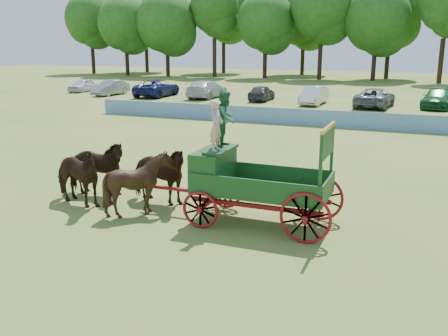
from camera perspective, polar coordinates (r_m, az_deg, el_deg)
ground at (r=15.94m, az=-9.06°, el=-4.78°), size 160.00×160.00×0.00m
horse_lead_left at (r=16.67m, az=-16.70°, el=-0.88°), size 2.48×1.57×1.94m
horse_lead_right at (r=17.51m, az=-14.48°, el=-0.02°), size 2.43×1.36×1.94m
horse_wheel_left at (r=15.32m, az=-9.63°, el=-1.77°), size 1.82×1.64×1.95m
horse_wheel_right at (r=16.24m, az=-7.62°, el=-0.80°), size 2.39×1.27×1.94m
farm_dray at (r=14.40m, az=1.59°, el=0.19°), size 6.00×2.00×3.79m
sponsor_banner at (r=32.45m, az=5.83°, el=5.97°), size 26.00×0.08×1.05m
parked_cars at (r=43.29m, az=15.06°, el=7.94°), size 56.97×7.55×1.64m
treeline at (r=75.31m, az=11.30°, el=17.05°), size 89.28×21.70×15.45m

